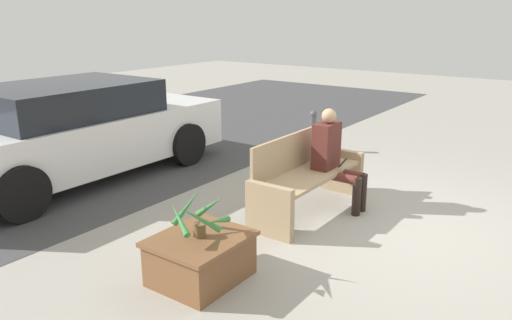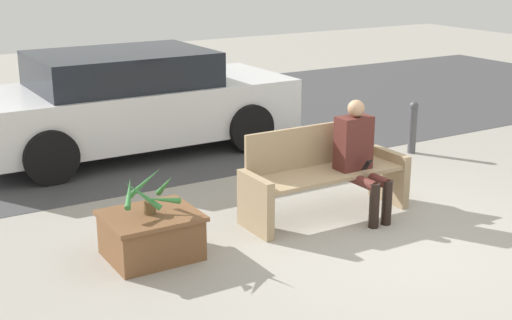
{
  "view_description": "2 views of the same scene",
  "coord_description": "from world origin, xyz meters",
  "px_view_note": "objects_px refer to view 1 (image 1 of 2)",
  "views": [
    {
      "loc": [
        -5.12,
        -1.82,
        2.33
      ],
      "look_at": [
        -1.12,
        1.04,
        0.88
      ],
      "focal_mm": 35.0,
      "sensor_mm": 36.0,
      "label": 1
    },
    {
      "loc": [
        -4.41,
        -4.73,
        2.75
      ],
      "look_at": [
        -0.95,
        1.01,
        0.74
      ],
      "focal_mm": 50.0,
      "sensor_mm": 36.0,
      "label": 2
    }
  ],
  "objects_px": {
    "planter_box": "(200,256)",
    "parked_car": "(73,131)",
    "bench": "(305,176)",
    "potted_plant": "(199,217)",
    "person_seated": "(334,155)",
    "bollard_post": "(313,130)"
  },
  "relations": [
    {
      "from": "potted_plant",
      "to": "bollard_post",
      "type": "distance_m",
      "value": 4.68
    },
    {
      "from": "bench",
      "to": "person_seated",
      "type": "relative_size",
      "value": 1.48
    },
    {
      "from": "bench",
      "to": "planter_box",
      "type": "bearing_deg",
      "value": -177.88
    },
    {
      "from": "person_seated",
      "to": "potted_plant",
      "type": "distance_m",
      "value": 2.31
    },
    {
      "from": "bench",
      "to": "person_seated",
      "type": "xyz_separation_m",
      "value": [
        0.31,
        -0.21,
        0.23
      ]
    },
    {
      "from": "planter_box",
      "to": "parked_car",
      "type": "bearing_deg",
      "value": 71.33
    },
    {
      "from": "person_seated",
      "to": "bollard_post",
      "type": "relative_size",
      "value": 1.71
    },
    {
      "from": "parked_car",
      "to": "bollard_post",
      "type": "distance_m",
      "value": 3.93
    },
    {
      "from": "planter_box",
      "to": "bench",
      "type": "bearing_deg",
      "value": 2.12
    },
    {
      "from": "bench",
      "to": "potted_plant",
      "type": "relative_size",
      "value": 3.45
    },
    {
      "from": "potted_plant",
      "to": "parked_car",
      "type": "bearing_deg",
      "value": 71.24
    },
    {
      "from": "parked_car",
      "to": "bench",
      "type": "bearing_deg",
      "value": -76.43
    },
    {
      "from": "bench",
      "to": "planter_box",
      "type": "relative_size",
      "value": 2.17
    },
    {
      "from": "bench",
      "to": "parked_car",
      "type": "relative_size",
      "value": 0.41
    },
    {
      "from": "potted_plant",
      "to": "bollard_post",
      "type": "relative_size",
      "value": 0.73
    },
    {
      "from": "bench",
      "to": "bollard_post",
      "type": "relative_size",
      "value": 2.53
    },
    {
      "from": "bollard_post",
      "to": "planter_box",
      "type": "bearing_deg",
      "value": -163.16
    },
    {
      "from": "planter_box",
      "to": "bollard_post",
      "type": "xyz_separation_m",
      "value": [
        4.46,
        1.35,
        0.15
      ]
    },
    {
      "from": "parked_car",
      "to": "person_seated",
      "type": "bearing_deg",
      "value": -72.62
    },
    {
      "from": "potted_plant",
      "to": "bollard_post",
      "type": "xyz_separation_m",
      "value": [
        4.47,
        1.36,
        -0.23
      ]
    },
    {
      "from": "bench",
      "to": "potted_plant",
      "type": "xyz_separation_m",
      "value": [
        -2.0,
        -0.08,
        0.18
      ]
    },
    {
      "from": "bench",
      "to": "potted_plant",
      "type": "distance_m",
      "value": 2.01
    }
  ]
}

